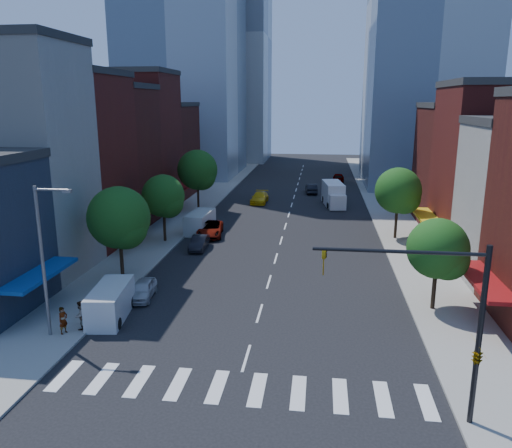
# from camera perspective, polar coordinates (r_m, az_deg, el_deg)

# --- Properties ---
(ground) EXTENTS (220.00, 220.00, 0.00)m
(ground) POSITION_cam_1_polar(r_m,az_deg,el_deg) (28.36, -1.12, -15.06)
(ground) COLOR black
(ground) RESTS_ON ground
(sidewalk_left) EXTENTS (5.00, 120.00, 0.15)m
(sidewalk_left) POSITION_cam_1_polar(r_m,az_deg,el_deg) (67.93, -6.59, 2.18)
(sidewalk_left) COLOR gray
(sidewalk_left) RESTS_ON ground
(sidewalk_right) EXTENTS (5.00, 120.00, 0.15)m
(sidewalk_right) POSITION_cam_1_polar(r_m,az_deg,el_deg) (66.55, 14.81, 1.56)
(sidewalk_right) COLOR gray
(sidewalk_right) RESTS_ON ground
(crosswalk) EXTENTS (19.00, 3.00, 0.01)m
(crosswalk) POSITION_cam_1_polar(r_m,az_deg,el_deg) (25.80, -2.15, -18.24)
(crosswalk) COLOR silver
(crosswalk) RESTS_ON ground
(bldg_left_1) EXTENTS (12.00, 8.00, 18.00)m
(bldg_left_1) POSITION_cam_1_polar(r_m,az_deg,el_deg) (44.37, -26.70, 6.29)
(bldg_left_1) COLOR silver
(bldg_left_1) RESTS_ON ground
(bldg_left_2) EXTENTS (12.00, 9.00, 16.00)m
(bldg_left_2) POSITION_cam_1_polar(r_m,az_deg,el_deg) (51.70, -21.39, 6.56)
(bldg_left_2) COLOR #5A1815
(bldg_left_2) RESTS_ON ground
(bldg_left_3) EXTENTS (12.00, 8.00, 15.00)m
(bldg_left_3) POSITION_cam_1_polar(r_m,az_deg,el_deg) (59.30, -17.44, 7.21)
(bldg_left_3) COLOR #4B1512
(bldg_left_3) RESTS_ON ground
(bldg_left_4) EXTENTS (12.00, 9.00, 17.00)m
(bldg_left_4) POSITION_cam_1_polar(r_m,az_deg,el_deg) (66.99, -14.48, 8.96)
(bldg_left_4) COLOR #5A1815
(bldg_left_4) RESTS_ON ground
(bldg_left_5) EXTENTS (12.00, 10.00, 13.00)m
(bldg_left_5) POSITION_cam_1_polar(r_m,az_deg,el_deg) (76.04, -11.75, 8.12)
(bldg_left_5) COLOR #4B1512
(bldg_left_5) RESTS_ON ground
(bldg_right_2) EXTENTS (12.00, 10.00, 15.00)m
(bldg_right_2) POSITION_cam_1_polar(r_m,az_deg,el_deg) (51.90, 26.90, 5.49)
(bldg_right_2) COLOR #5A1815
(bldg_right_2) RESTS_ON ground
(bldg_right_3) EXTENTS (12.00, 10.00, 13.00)m
(bldg_right_3) POSITION_cam_1_polar(r_m,az_deg,el_deg) (61.47, 23.79, 5.94)
(bldg_right_3) COLOR #4B1512
(bldg_right_3) RESTS_ON ground
(tower_far_w) EXTENTS (18.00, 18.00, 56.00)m
(tower_far_w) POSITION_cam_1_polar(r_m,az_deg,el_deg) (122.34, -3.09, 20.53)
(tower_far_w) COLOR #9EA5AD
(tower_far_w) RESTS_ON ground
(traffic_signal) EXTENTS (7.24, 2.24, 8.00)m
(traffic_signal) POSITION_cam_1_polar(r_m,az_deg,el_deg) (23.06, 22.81, -11.78)
(traffic_signal) COLOR black
(traffic_signal) RESTS_ON sidewalk_right
(streetlight) EXTENTS (2.25, 0.25, 9.00)m
(streetlight) POSITION_cam_1_polar(r_m,az_deg,el_deg) (31.06, -22.99, -3.04)
(streetlight) COLOR slate
(streetlight) RESTS_ON sidewalk_left
(tree_left_near) EXTENTS (4.80, 4.80, 7.30)m
(tree_left_near) POSITION_cam_1_polar(r_m,az_deg,el_deg) (39.54, -15.23, 0.43)
(tree_left_near) COLOR black
(tree_left_near) RESTS_ON sidewalk_left
(tree_left_mid) EXTENTS (4.20, 4.20, 6.65)m
(tree_left_mid) POSITION_cam_1_polar(r_m,az_deg,el_deg) (49.70, -10.41, 2.97)
(tree_left_mid) COLOR black
(tree_left_mid) RESTS_ON sidewalk_left
(tree_left_far) EXTENTS (5.00, 5.00, 7.75)m
(tree_left_far) POSITION_cam_1_polar(r_m,az_deg,el_deg) (62.89, -6.58, 5.98)
(tree_left_far) COLOR black
(tree_left_far) RESTS_ON sidewalk_left
(tree_right_near) EXTENTS (4.00, 4.00, 6.20)m
(tree_right_near) POSITION_cam_1_polar(r_m,az_deg,el_deg) (34.75, 20.30, -2.93)
(tree_right_near) COLOR black
(tree_right_near) RESTS_ON sidewalk_right
(tree_right_far) EXTENTS (4.60, 4.60, 7.20)m
(tree_right_far) POSITION_cam_1_polar(r_m,az_deg,el_deg) (51.85, 16.10, 3.48)
(tree_right_far) COLOR black
(tree_right_far) RESTS_ON sidewalk_right
(parked_car_front) EXTENTS (1.90, 3.92, 1.29)m
(parked_car_front) POSITION_cam_1_polar(r_m,az_deg,el_deg) (36.80, -12.83, -7.31)
(parked_car_front) COLOR #B6B7BB
(parked_car_front) RESTS_ON ground
(parked_car_second) EXTENTS (1.50, 3.96, 1.29)m
(parked_car_second) POSITION_cam_1_polar(r_m,az_deg,el_deg) (47.71, -6.52, -2.14)
(parked_car_second) COLOR black
(parked_car_second) RESTS_ON ground
(parked_car_third) EXTENTS (3.14, 5.67, 1.50)m
(parked_car_third) POSITION_cam_1_polar(r_m,az_deg,el_deg) (52.23, -5.26, -0.58)
(parked_car_third) COLOR #999999
(parked_car_third) RESTS_ON ground
(parked_car_rear) EXTENTS (2.19, 4.53, 1.27)m
(parked_car_rear) POSITION_cam_1_polar(r_m,az_deg,el_deg) (55.94, -6.50, 0.24)
(parked_car_rear) COLOR black
(parked_car_rear) RESTS_ON ground
(cargo_van_near) EXTENTS (2.62, 5.19, 2.12)m
(cargo_van_near) POSITION_cam_1_polar(r_m,az_deg,el_deg) (33.88, -16.35, -8.68)
(cargo_van_near) COLOR silver
(cargo_van_near) RESTS_ON ground
(cargo_van_far) EXTENTS (2.43, 5.28, 2.19)m
(cargo_van_far) POSITION_cam_1_polar(r_m,az_deg,el_deg) (53.79, -6.44, 0.18)
(cargo_van_far) COLOR silver
(cargo_van_far) RESTS_ON ground
(taxi) EXTENTS (2.22, 5.16, 1.48)m
(taxi) POSITION_cam_1_polar(r_m,az_deg,el_deg) (69.02, 0.41, 3.02)
(taxi) COLOR #E6B90C
(taxi) RESTS_ON ground
(traffic_car_oncoming) EXTENTS (2.02, 4.64, 1.48)m
(traffic_car_oncoming) POSITION_cam_1_polar(r_m,az_deg,el_deg) (76.79, 6.34, 4.04)
(traffic_car_oncoming) COLOR black
(traffic_car_oncoming) RESTS_ON ground
(traffic_car_far) EXTENTS (2.18, 4.90, 1.64)m
(traffic_car_far) POSITION_cam_1_polar(r_m,az_deg,el_deg) (87.91, 9.40, 5.23)
(traffic_car_far) COLOR #999999
(traffic_car_far) RESTS_ON ground
(box_truck) EXTENTS (3.20, 7.79, 3.04)m
(box_truck) POSITION_cam_1_polar(r_m,az_deg,el_deg) (68.26, 8.85, 3.33)
(box_truck) COLOR silver
(box_truck) RESTS_ON ground
(pedestrian_near) EXTENTS (0.59, 0.71, 1.67)m
(pedestrian_near) POSITION_cam_1_polar(r_m,az_deg,el_deg) (32.45, -21.18, -10.22)
(pedestrian_near) COLOR #999999
(pedestrian_near) RESTS_ON sidewalk_left
(pedestrian_far) EXTENTS (0.89, 1.03, 1.80)m
(pedestrian_far) POSITION_cam_1_polar(r_m,az_deg,el_deg) (32.63, -19.43, -9.81)
(pedestrian_far) COLOR #999999
(pedestrian_far) RESTS_ON sidewalk_left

